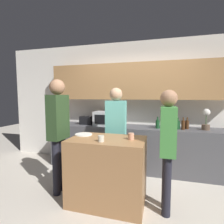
# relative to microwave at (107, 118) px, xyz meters

# --- Properties ---
(ground_plane) EXTENTS (14.00, 14.00, 0.00)m
(ground_plane) POSITION_rel_microwave_xyz_m (0.60, -1.38, -1.04)
(ground_plane) COLOR beige
(back_wall) EXTENTS (6.40, 0.40, 2.70)m
(back_wall) POSITION_rel_microwave_xyz_m (0.60, 0.28, 0.49)
(back_wall) COLOR silver
(back_wall) RESTS_ON ground_plane
(back_counter) EXTENTS (3.60, 0.62, 0.89)m
(back_counter) POSITION_rel_microwave_xyz_m (0.60, 0.01, -0.60)
(back_counter) COLOR #4C4C51
(back_counter) RESTS_ON ground_plane
(kitchen_island) EXTENTS (1.05, 0.66, 0.93)m
(kitchen_island) POSITION_rel_microwave_xyz_m (0.39, -1.25, -0.58)
(kitchen_island) COLOR #996B42
(kitchen_island) RESTS_ON ground_plane
(microwave) EXTENTS (0.52, 0.39, 0.30)m
(microwave) POSITION_rel_microwave_xyz_m (0.00, 0.00, 0.00)
(microwave) COLOR #B7BABC
(microwave) RESTS_ON back_counter
(toaster) EXTENTS (0.26, 0.16, 0.18)m
(toaster) POSITION_rel_microwave_xyz_m (-0.49, 0.00, -0.06)
(toaster) COLOR black
(toaster) RESTS_ON back_counter
(potted_plant) EXTENTS (0.14, 0.14, 0.40)m
(potted_plant) POSITION_rel_microwave_xyz_m (1.91, 0.00, 0.05)
(potted_plant) COLOR brown
(potted_plant) RESTS_ON back_counter
(bottle_0) EXTENTS (0.08, 0.08, 0.23)m
(bottle_0) POSITION_rel_microwave_xyz_m (1.05, -0.06, -0.06)
(bottle_0) COLOR #194723
(bottle_0) RESTS_ON back_counter
(bottle_1) EXTENTS (0.07, 0.07, 0.29)m
(bottle_1) POSITION_rel_microwave_xyz_m (1.14, -0.01, -0.04)
(bottle_1) COLOR silver
(bottle_1) RESTS_ON back_counter
(bottle_2) EXTENTS (0.07, 0.07, 0.22)m
(bottle_2) POSITION_rel_microwave_xyz_m (1.23, -0.01, -0.06)
(bottle_2) COLOR #194723
(bottle_2) RESTS_ON back_counter
(bottle_3) EXTENTS (0.06, 0.06, 0.25)m
(bottle_3) POSITION_rel_microwave_xyz_m (1.31, 0.05, -0.05)
(bottle_3) COLOR #472814
(bottle_3) RESTS_ON back_counter
(bottle_4) EXTENTS (0.09, 0.09, 0.22)m
(bottle_4) POSITION_rel_microwave_xyz_m (1.42, -0.05, -0.07)
(bottle_4) COLOR #194723
(bottle_4) RESTS_ON back_counter
(bottle_5) EXTENTS (0.07, 0.07, 0.24)m
(bottle_5) POSITION_rel_microwave_xyz_m (1.51, -0.08, -0.06)
(bottle_5) COLOR #472814
(bottle_5) RESTS_ON back_counter
(bottle_6) EXTENTS (0.07, 0.07, 0.23)m
(bottle_6) POSITION_rel_microwave_xyz_m (1.59, 0.02, -0.06)
(bottle_6) COLOR #472814
(bottle_6) RESTS_ON back_counter
(plate_on_island) EXTENTS (0.26, 0.26, 0.01)m
(plate_on_island) POSITION_rel_microwave_xyz_m (-0.03, -1.13, -0.11)
(plate_on_island) COLOR white
(plate_on_island) RESTS_ON kitchen_island
(cup_0) EXTENTS (0.08, 0.08, 0.09)m
(cup_0) POSITION_rel_microwave_xyz_m (0.72, -1.22, -0.07)
(cup_0) COLOR #E7A07D
(cup_0) RESTS_ON kitchen_island
(cup_1) EXTENTS (0.08, 0.08, 0.08)m
(cup_1) POSITION_rel_microwave_xyz_m (0.36, -1.43, -0.07)
(cup_1) COLOR beige
(cup_1) RESTS_ON kitchen_island
(person_left) EXTENTS (0.35, 0.22, 1.66)m
(person_left) POSITION_rel_microwave_xyz_m (0.36, -0.66, -0.06)
(person_left) COLOR black
(person_left) RESTS_ON ground_plane
(person_center) EXTENTS (0.23, 0.35, 1.77)m
(person_center) POSITION_rel_microwave_xyz_m (-0.42, -1.20, 0.02)
(person_center) COLOR black
(person_center) RESTS_ON ground_plane
(person_right) EXTENTS (0.21, 0.34, 1.60)m
(person_right) POSITION_rel_microwave_xyz_m (1.19, -1.25, -0.10)
(person_right) COLOR black
(person_right) RESTS_ON ground_plane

